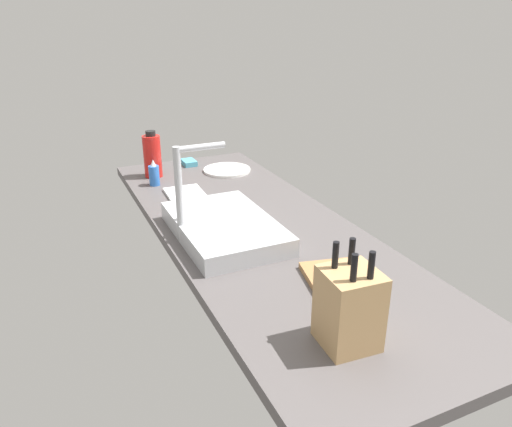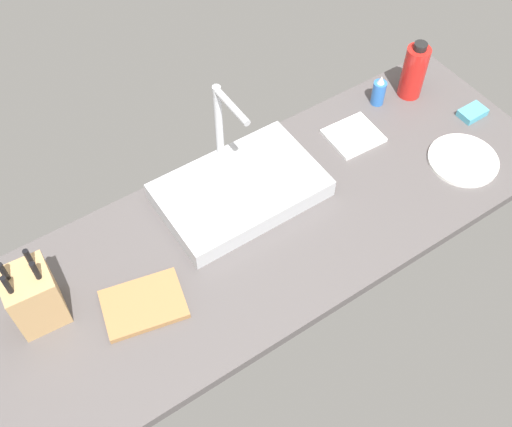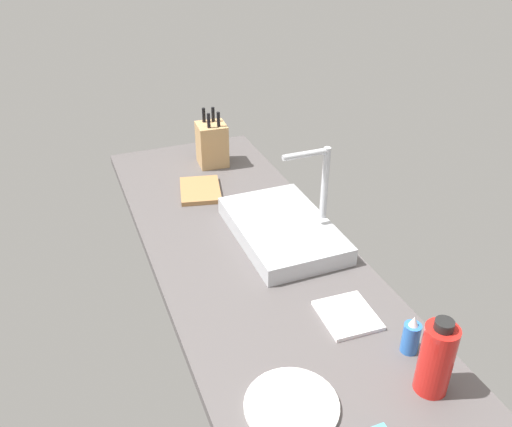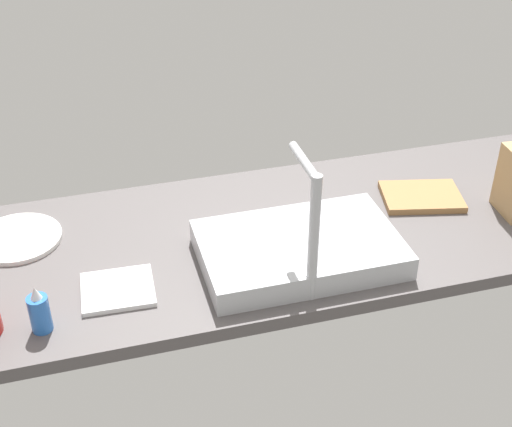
{
  "view_description": "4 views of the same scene",
  "coord_description": "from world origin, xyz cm",
  "px_view_note": "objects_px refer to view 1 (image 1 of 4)",
  "views": [
    {
      "loc": [
        -139.93,
        64.89,
        73.28
      ],
      "look_at": [
        -2.97,
        1.87,
        10.11
      ],
      "focal_mm": 34.1,
      "sensor_mm": 36.0,
      "label": 1
    },
    {
      "loc": [
        -61.49,
        -85.08,
        148.45
      ],
      "look_at": [
        -4.48,
        0.79,
        10.3
      ],
      "focal_mm": 43.14,
      "sensor_mm": 36.0,
      "label": 2
    },
    {
      "loc": [
        137.5,
        -51.67,
        104.42
      ],
      "look_at": [
        -5.32,
        4.65,
        12.81
      ],
      "focal_mm": 37.53,
      "sensor_mm": 36.0,
      "label": 3
    },
    {
      "loc": [
        45.59,
        143.38,
        107.33
      ],
      "look_at": [
        4.84,
        -1.33,
        9.06
      ],
      "focal_mm": 49.87,
      "sensor_mm": 36.0,
      "label": 4
    }
  ],
  "objects_px": {
    "dinner_plate": "(227,170)",
    "knife_block": "(349,308)",
    "sink_basin": "(224,228)",
    "dish_sponge": "(189,163)",
    "water_bottle": "(152,156)",
    "faucet": "(185,186)",
    "cutting_board": "(336,280)",
    "soap_bottle": "(154,174)",
    "dish_towel": "(185,193)"
  },
  "relations": [
    {
      "from": "cutting_board",
      "to": "water_bottle",
      "type": "xyz_separation_m",
      "value": [
        1.14,
        0.23,
        0.09
      ]
    },
    {
      "from": "sink_basin",
      "to": "knife_block",
      "type": "bearing_deg",
      "value": -175.95
    },
    {
      "from": "knife_block",
      "to": "dish_sponge",
      "type": "relative_size",
      "value": 2.71
    },
    {
      "from": "faucet",
      "to": "cutting_board",
      "type": "distance_m",
      "value": 0.55
    },
    {
      "from": "cutting_board",
      "to": "dish_towel",
      "type": "xyz_separation_m",
      "value": [
        0.85,
        0.17,
        -0.0
      ]
    },
    {
      "from": "knife_block",
      "to": "water_bottle",
      "type": "relative_size",
      "value": 1.17
    },
    {
      "from": "faucet",
      "to": "knife_block",
      "type": "height_order",
      "value": "faucet"
    },
    {
      "from": "dinner_plate",
      "to": "dish_towel",
      "type": "height_order",
      "value": "same"
    },
    {
      "from": "faucet",
      "to": "cutting_board",
      "type": "bearing_deg",
      "value": -145.9
    },
    {
      "from": "dinner_plate",
      "to": "water_bottle",
      "type": "bearing_deg",
      "value": 78.19
    },
    {
      "from": "faucet",
      "to": "dish_sponge",
      "type": "xyz_separation_m",
      "value": [
        0.81,
        -0.26,
        -0.18
      ]
    },
    {
      "from": "water_bottle",
      "to": "dinner_plate",
      "type": "relative_size",
      "value": 0.95
    },
    {
      "from": "sink_basin",
      "to": "dish_sponge",
      "type": "distance_m",
      "value": 0.84
    },
    {
      "from": "soap_bottle",
      "to": "knife_block",
      "type": "bearing_deg",
      "value": -173.95
    },
    {
      "from": "cutting_board",
      "to": "sink_basin",
      "type": "bearing_deg",
      "value": 22.4
    },
    {
      "from": "soap_bottle",
      "to": "dish_towel",
      "type": "height_order",
      "value": "soap_bottle"
    },
    {
      "from": "cutting_board",
      "to": "soap_bottle",
      "type": "xyz_separation_m",
      "value": [
        1.02,
        0.26,
        0.04
      ]
    },
    {
      "from": "water_bottle",
      "to": "faucet",
      "type": "bearing_deg",
      "value": 175.09
    },
    {
      "from": "dish_towel",
      "to": "dish_sponge",
      "type": "distance_m",
      "value": 0.42
    },
    {
      "from": "dinner_plate",
      "to": "dish_towel",
      "type": "relative_size",
      "value": 1.34
    },
    {
      "from": "faucet",
      "to": "water_bottle",
      "type": "height_order",
      "value": "faucet"
    },
    {
      "from": "cutting_board",
      "to": "dish_sponge",
      "type": "distance_m",
      "value": 1.24
    },
    {
      "from": "sink_basin",
      "to": "knife_block",
      "type": "xyz_separation_m",
      "value": [
        -0.64,
        -0.05,
        0.06
      ]
    },
    {
      "from": "cutting_board",
      "to": "dinner_plate",
      "type": "relative_size",
      "value": 0.97
    },
    {
      "from": "soap_bottle",
      "to": "dish_sponge",
      "type": "xyz_separation_m",
      "value": [
        0.22,
        -0.22,
        -0.04
      ]
    },
    {
      "from": "faucet",
      "to": "knife_block",
      "type": "xyz_separation_m",
      "value": [
        -0.66,
        -0.17,
        -0.1
      ]
    },
    {
      "from": "water_bottle",
      "to": "dish_sponge",
      "type": "distance_m",
      "value": 0.24
    },
    {
      "from": "dinner_plate",
      "to": "knife_block",
      "type": "bearing_deg",
      "value": 170.27
    },
    {
      "from": "dinner_plate",
      "to": "sink_basin",
      "type": "bearing_deg",
      "value": 157.81
    },
    {
      "from": "sink_basin",
      "to": "water_bottle",
      "type": "height_order",
      "value": "water_bottle"
    },
    {
      "from": "faucet",
      "to": "dish_sponge",
      "type": "relative_size",
      "value": 3.53
    },
    {
      "from": "faucet",
      "to": "soap_bottle",
      "type": "distance_m",
      "value": 0.61
    },
    {
      "from": "dinner_plate",
      "to": "dish_towel",
      "type": "xyz_separation_m",
      "value": [
        -0.22,
        0.27,
        0.0
      ]
    },
    {
      "from": "dish_towel",
      "to": "dinner_plate",
      "type": "bearing_deg",
      "value": -51.06
    },
    {
      "from": "faucet",
      "to": "soap_bottle",
      "type": "xyz_separation_m",
      "value": [
        0.59,
        -0.04,
        -0.14
      ]
    },
    {
      "from": "faucet",
      "to": "dinner_plate",
      "type": "relative_size",
      "value": 1.44
    },
    {
      "from": "water_bottle",
      "to": "dinner_plate",
      "type": "height_order",
      "value": "water_bottle"
    },
    {
      "from": "knife_block",
      "to": "dish_towel",
      "type": "xyz_separation_m",
      "value": [
        1.08,
        0.05,
        -0.09
      ]
    },
    {
      "from": "sink_basin",
      "to": "cutting_board",
      "type": "distance_m",
      "value": 0.45
    },
    {
      "from": "soap_bottle",
      "to": "dish_sponge",
      "type": "bearing_deg",
      "value": -44.99
    },
    {
      "from": "sink_basin",
      "to": "knife_block",
      "type": "relative_size",
      "value": 1.95
    },
    {
      "from": "sink_basin",
      "to": "cutting_board",
      "type": "height_order",
      "value": "sink_basin"
    },
    {
      "from": "soap_bottle",
      "to": "water_bottle",
      "type": "distance_m",
      "value": 0.13
    },
    {
      "from": "cutting_board",
      "to": "soap_bottle",
      "type": "relative_size",
      "value": 1.86
    },
    {
      "from": "faucet",
      "to": "knife_block",
      "type": "distance_m",
      "value": 0.69
    },
    {
      "from": "cutting_board",
      "to": "dinner_plate",
      "type": "height_order",
      "value": "cutting_board"
    },
    {
      "from": "cutting_board",
      "to": "dinner_plate",
      "type": "xyz_separation_m",
      "value": [
        1.07,
        -0.1,
        -0.0
      ]
    },
    {
      "from": "water_bottle",
      "to": "dish_sponge",
      "type": "bearing_deg",
      "value": -62.49
    },
    {
      "from": "cutting_board",
      "to": "water_bottle",
      "type": "height_order",
      "value": "water_bottle"
    },
    {
      "from": "knife_block",
      "to": "dinner_plate",
      "type": "distance_m",
      "value": 1.32
    }
  ]
}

